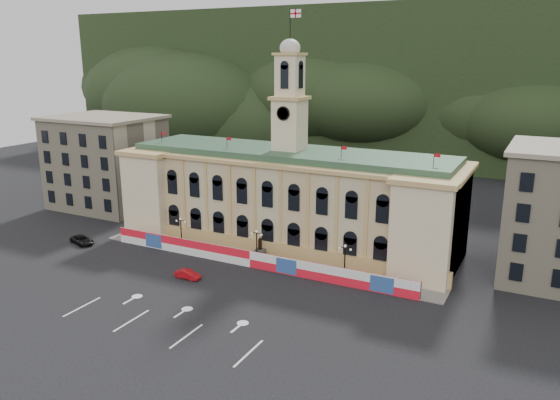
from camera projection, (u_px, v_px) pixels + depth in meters
The scene contains 13 objects.
ground at pixel (190, 307), 67.72m from camera, with size 260.00×260.00×0.00m, color black.
lane_markings at pixel (164, 324), 63.42m from camera, with size 26.00×10.00×0.02m, color white, non-canonical shape.
hill_ridge at pixel (425, 92), 167.59m from camera, with size 230.00×80.00×64.00m.
city_hall at pixel (288, 197), 89.46m from camera, with size 56.20×17.60×37.10m.
side_building_left at pixel (106, 162), 110.90m from camera, with size 21.00×17.00×18.60m.
hoarding_fence at pixel (251, 259), 80.33m from camera, with size 50.00×0.44×2.50m.
pavement at pixel (259, 261), 82.96m from camera, with size 56.00×5.50×0.16m, color slate.
statue at pixel (260, 253), 82.89m from camera, with size 1.40×1.40×3.72m.
lamp_left at pixel (181, 230), 87.73m from camera, with size 1.96×0.44×5.15m.
lamp_center at pixel (257, 243), 81.55m from camera, with size 1.96×0.44×5.15m.
lamp_right at pixel (345, 259), 75.37m from camera, with size 1.96×0.44×5.15m.
red_sedan at pixel (188, 274), 76.31m from camera, with size 3.80×1.34×1.25m, color #A50B11.
black_suv at pixel (82, 240), 90.34m from camera, with size 5.41×3.67×1.37m, color black.
Camera 1 is at (38.33, -50.04, 30.30)m, focal length 35.00 mm.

